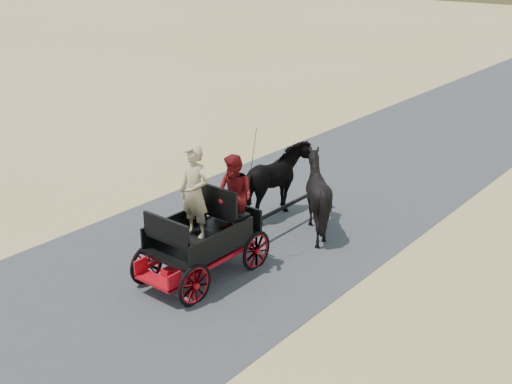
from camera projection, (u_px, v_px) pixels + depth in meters
The scene contains 7 objects.
ground at pixel (195, 260), 12.79m from camera, with size 140.00×140.00×0.00m, color tan.
road at pixel (195, 260), 12.79m from camera, with size 6.00×140.00×0.01m, color #38383A.
carriage at pixel (203, 257), 12.13m from camera, with size 1.30×2.40×0.72m, color black, non-canonical shape.
horse_left at pixel (276, 183), 14.43m from camera, with size 0.91×2.01×1.70m, color black.
horse_right at pixel (317, 194), 13.79m from camera, with size 1.37×1.54×1.70m, color black.
driver_man at pixel (195, 192), 11.82m from camera, with size 0.66×0.43×1.80m, color tan.
passenger_woman at pixel (235, 196), 11.96m from camera, with size 0.77×0.60×1.58m, color #660C0F.
Camera 1 is at (8.13, -8.04, 6.00)m, focal length 45.00 mm.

